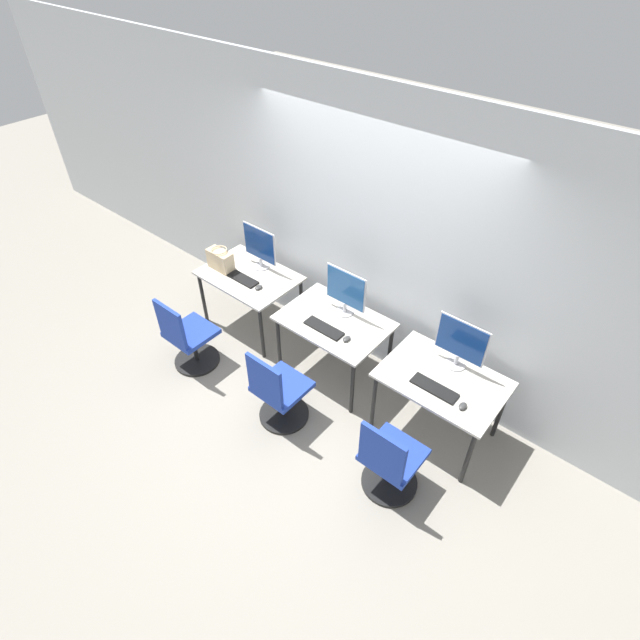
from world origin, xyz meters
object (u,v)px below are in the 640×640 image
office_chair_center (278,394)px  mouse_left (259,287)px  mouse_center (347,339)px  office_chair_left (188,339)px  monitor_right (461,343)px  keyboard_left (242,278)px  office_chair_right (389,463)px  keyboard_right (434,388)px  mouse_right (463,406)px  keyboard_center (324,328)px  handbag (220,260)px  monitor_left (260,246)px  monitor_center (346,291)px

office_chair_center → mouse_left: bearing=142.4°
mouse_center → office_chair_left: bearing=-153.7°
monitor_right → keyboard_left: bearing=-172.3°
mouse_left → office_chair_right: 2.24m
office_chair_center → office_chair_right: bearing=2.0°
office_chair_left → mouse_center: bearing=26.3°
mouse_left → keyboard_right: size_ratio=0.22×
mouse_right → mouse_center: bearing=178.5°
mouse_left → office_chair_left: (-0.30, -0.77, -0.37)m
keyboard_left → office_chair_right: office_chair_right is taller
office_chair_center → mouse_right: office_chair_center is taller
office_chair_center → mouse_center: bearing=68.5°
keyboard_center → handbag: 1.50m
mouse_left → office_chair_center: 1.22m
office_chair_left → keyboard_right: size_ratio=2.17×
monitor_left → mouse_center: size_ratio=5.41×
office_chair_center → mouse_right: size_ratio=9.77×
keyboard_left → office_chair_right: size_ratio=0.46×
monitor_left → office_chair_left: monitor_left is taller
office_chair_right → keyboard_right: bearing=90.4°
office_chair_center → monitor_left: bearing=139.4°
mouse_left → office_chair_center: bearing=-37.6°
keyboard_right → office_chair_right: bearing=-89.6°
keyboard_left → office_chair_center: office_chair_center is taller
office_chair_left → office_chair_right: (2.41, 0.10, 0.00)m
mouse_left → mouse_right: (2.38, -0.07, 0.00)m
monitor_right → keyboard_right: monitor_right is taller
monitor_center → handbag: size_ratio=1.62×
keyboard_center → office_chair_center: 0.75m
keyboard_center → keyboard_left: bearing=177.3°
mouse_center → office_chair_center: bearing=-111.5°
monitor_center → keyboard_center: bearing=-90.0°
keyboard_center → office_chair_center: (-0.00, -0.66, -0.36)m
keyboard_right → office_chair_left: bearing=-163.2°
keyboard_left → monitor_center: 1.24m
monitor_center → monitor_right: (1.18, 0.05, 0.00)m
keyboard_center → office_chair_left: bearing=-149.6°
keyboard_left → office_chair_center: size_ratio=0.46×
keyboard_center → handbag: size_ratio=1.35×
monitor_center → keyboard_center: size_ratio=1.20×
keyboard_left → mouse_right: mouse_right is taller
monitor_center → mouse_right: monitor_center is taller
office_chair_left → keyboard_center: 1.46m
mouse_left → keyboard_right: bearing=-1.2°
office_chair_left → office_chair_right: 2.41m
office_chair_left → mouse_center: size_ratio=9.77×
monitor_left → office_chair_center: (1.18, -1.01, -0.61)m
keyboard_left → monitor_left: bearing=90.0°
mouse_left → mouse_center: size_ratio=1.00×
mouse_center → mouse_right: bearing=-1.5°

